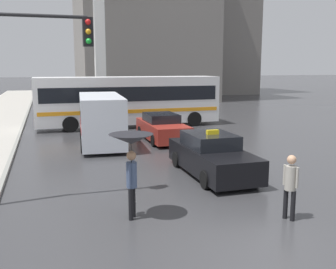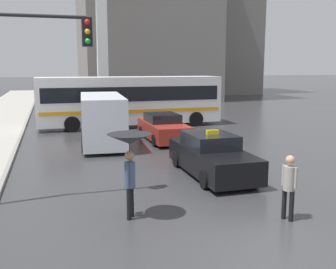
{
  "view_description": "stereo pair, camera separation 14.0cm",
  "coord_description": "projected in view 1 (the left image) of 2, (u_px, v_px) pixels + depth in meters",
  "views": [
    {
      "loc": [
        -3.69,
        -7.21,
        3.9
      ],
      "look_at": [
        0.58,
        6.58,
        1.4
      ],
      "focal_mm": 42.0,
      "sensor_mm": 36.0,
      "label": 1
    },
    {
      "loc": [
        -3.56,
        -7.25,
        3.9
      ],
      "look_at": [
        0.58,
        6.58,
        1.4
      ],
      "focal_mm": 42.0,
      "sensor_mm": 36.0,
      "label": 2
    }
  ],
  "objects": [
    {
      "name": "ambulance_van",
      "position": [
        101.0,
        118.0,
        19.65
      ],
      "size": [
        2.44,
        5.91,
        2.49
      ],
      "rotation": [
        0.0,
        0.0,
        3.07
      ],
      "color": "silver",
      "rests_on": "ground_plane"
    },
    {
      "name": "building_tower_far",
      "position": [
        210.0,
        13.0,
        57.96
      ],
      "size": [
        10.39,
        12.29,
        23.27
      ],
      "color": "gray",
      "rests_on": "ground_plane"
    },
    {
      "name": "city_bus",
      "position": [
        129.0,
        99.0,
        25.63
      ],
      "size": [
        11.84,
        2.77,
        3.25
      ],
      "rotation": [
        0.0,
        0.0,
        -1.56
      ],
      "color": "silver",
      "rests_on": "ground_plane"
    },
    {
      "name": "ground_plane",
      "position": [
        232.0,
        249.0,
        8.53
      ],
      "size": [
        300.0,
        300.0,
        0.0
      ],
      "primitive_type": "plane",
      "color": "#38383A"
    },
    {
      "name": "sedan_red",
      "position": [
        162.0,
        128.0,
        20.94
      ],
      "size": [
        1.91,
        4.65,
        1.42
      ],
      "rotation": [
        0.0,
        0.0,
        3.14
      ],
      "color": "#A52D23",
      "rests_on": "ground_plane"
    },
    {
      "name": "pedestrian_man",
      "position": [
        290.0,
        182.0,
        9.99
      ],
      "size": [
        0.38,
        0.43,
        1.71
      ],
      "rotation": [
        0.0,
        0.0,
        -1.18
      ],
      "color": "black",
      "rests_on": "ground_plane"
    },
    {
      "name": "pedestrian_with_umbrella",
      "position": [
        131.0,
        149.0,
        9.92
      ],
      "size": [
        1.13,
        1.13,
        2.23
      ],
      "rotation": [
        0.0,
        0.0,
        1.06
      ],
      "color": "black",
      "rests_on": "ground_plane"
    },
    {
      "name": "traffic_light",
      "position": [
        21.0,
        68.0,
        10.74
      ],
      "size": [
        3.36,
        0.38,
        5.57
      ],
      "color": "black",
      "rests_on": "ground_plane"
    },
    {
      "name": "taxi",
      "position": [
        212.0,
        156.0,
        14.27
      ],
      "size": [
        1.91,
        4.73,
        1.66
      ],
      "rotation": [
        0.0,
        0.0,
        3.14
      ],
      "color": "black",
      "rests_on": "ground_plane"
    }
  ]
}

